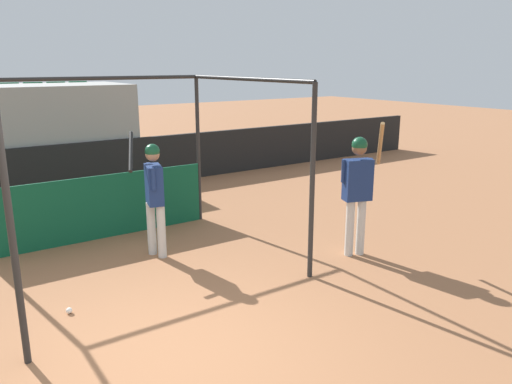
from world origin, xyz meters
TOP-DOWN VIEW (x-y plane):
  - ground_plane at (0.00, 0.00)m, footprint 60.00×60.00m
  - outfield_wall at (0.00, 7.22)m, footprint 24.00×0.12m
  - bleacher_section at (-0.00, 8.48)m, footprint 5.40×2.40m
  - batting_cage at (0.68, 3.35)m, footprint 3.74×3.30m
  - player_batter at (1.08, 2.68)m, footprint 0.54×0.89m
  - player_waiting at (3.64, 0.97)m, footprint 0.76×0.49m
  - baseball at (-0.55, 1.53)m, footprint 0.07×0.07m

SIDE VIEW (x-z plane):
  - ground_plane at x=0.00m, z-range 0.00..0.00m
  - baseball at x=-0.55m, z-range 0.00..0.07m
  - outfield_wall at x=0.00m, z-range 0.00..1.17m
  - player_batter at x=1.08m, z-range 0.12..1.99m
  - player_waiting at x=3.64m, z-range 0.08..2.17m
  - batting_cage at x=0.68m, z-range -0.20..2.49m
  - bleacher_section at x=0.00m, z-range 0.00..2.44m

